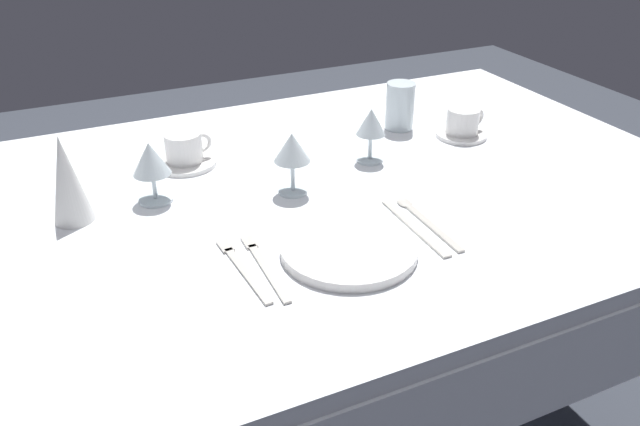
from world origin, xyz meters
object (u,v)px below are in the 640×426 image
object	(u,v)px
spoon_soup	(421,217)
coffee_cup_left	(463,121)
fork_outer	(263,264)
wine_glass_right	(371,125)
dinner_knife	(416,228)
wine_glass_centre	(151,162)
drink_tumbler	(400,106)
wine_glass_left	(291,150)
dinner_plate	(348,249)
napkin_folded	(67,179)
coffee_cup_right	(184,147)
fork_inner	(242,267)

from	to	relation	value
spoon_soup	coffee_cup_left	distance (m)	0.44
fork_outer	coffee_cup_left	distance (m)	0.73
spoon_soup	wine_glass_right	size ratio (longest dim) A/B	1.73
fork_outer	dinner_knife	xyz separation A→B (m)	(0.30, -0.01, 0.00)
wine_glass_centre	wine_glass_right	size ratio (longest dim) A/B	1.01
dinner_knife	wine_glass_centre	world-z (taller)	wine_glass_centre
wine_glass_centre	drink_tumbler	xyz separation A→B (m)	(0.65, 0.13, -0.03)
wine_glass_left	wine_glass_right	bearing A→B (deg)	16.94
dinner_plate	spoon_soup	bearing A→B (deg)	15.29
wine_glass_centre	napkin_folded	size ratio (longest dim) A/B	0.73
drink_tumbler	wine_glass_left	bearing A→B (deg)	-151.17
dinner_plate	napkin_folded	world-z (taller)	napkin_folded
fork_outer	coffee_cup_right	distance (m)	0.46
fork_inner	spoon_soup	distance (m)	0.37
wine_glass_right	napkin_folded	size ratio (longest dim) A/B	0.72
coffee_cup_left	napkin_folded	world-z (taller)	napkin_folded
coffee_cup_left	fork_outer	bearing A→B (deg)	-153.07
dinner_plate	dinner_knife	world-z (taller)	dinner_plate
spoon_soup	coffee_cup_right	distance (m)	0.56
dinner_knife	fork_inner	bearing A→B (deg)	177.40
coffee_cup_left	drink_tumbler	size ratio (longest dim) A/B	0.85
wine_glass_right	coffee_cup_right	bearing A→B (deg)	157.74
coffee_cup_left	wine_glass_left	xyz separation A→B (m)	(-0.50, -0.10, 0.05)
fork_inner	napkin_folded	xyz separation A→B (m)	(-0.24, 0.29, 0.09)
drink_tumbler	dinner_knife	bearing A→B (deg)	-117.33
coffee_cup_left	wine_glass_right	bearing A→B (deg)	-173.61
dinner_plate	fork_inner	size ratio (longest dim) A/B	1.15
dinner_knife	coffee_cup_left	bearing A→B (deg)	44.17
drink_tumbler	napkin_folded	world-z (taller)	napkin_folded
coffee_cup_right	fork_outer	bearing A→B (deg)	-87.95
wine_glass_left	wine_glass_right	world-z (taller)	wine_glass_left
coffee_cup_left	coffee_cup_right	distance (m)	0.68
dinner_plate	wine_glass_centre	size ratio (longest dim) A/B	1.91
dinner_plate	coffee_cup_right	world-z (taller)	coffee_cup_right
fork_outer	coffee_cup_left	size ratio (longest dim) A/B	2.12
coffee_cup_right	wine_glass_left	xyz separation A→B (m)	(0.17, -0.23, 0.05)
coffee_cup_left	spoon_soup	bearing A→B (deg)	-135.90
drink_tumbler	spoon_soup	bearing A→B (deg)	-115.61
fork_outer	napkin_folded	size ratio (longest dim) A/B	1.23
wine_glass_centre	fork_outer	bearing A→B (deg)	-69.59
fork_outer	coffee_cup_left	xyz separation A→B (m)	(0.65, 0.33, 0.04)
spoon_soup	wine_glass_centre	distance (m)	0.54
spoon_soup	dinner_knife	bearing A→B (deg)	-135.13
wine_glass_left	wine_glass_centre	bearing A→B (deg)	163.22
wine_glass_centre	coffee_cup_left	bearing A→B (deg)	1.34
dinner_knife	coffee_cup_left	xyz separation A→B (m)	(0.35, 0.34, 0.04)
fork_inner	drink_tumbler	bearing A→B (deg)	37.30
dinner_knife	wine_glass_right	size ratio (longest dim) A/B	1.78
dinner_plate	fork_inner	bearing A→B (deg)	169.86
coffee_cup_right	drink_tumbler	bearing A→B (deg)	-1.47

